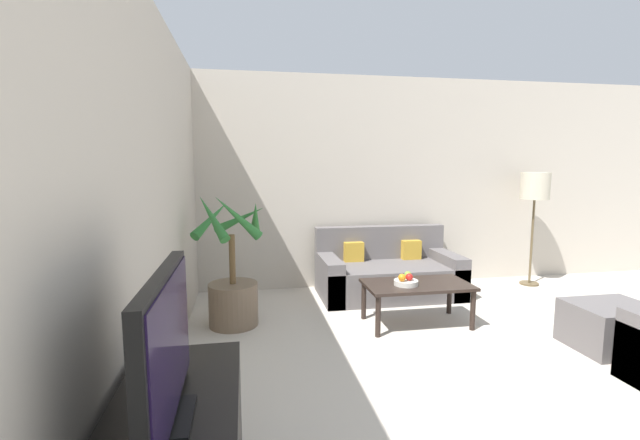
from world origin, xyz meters
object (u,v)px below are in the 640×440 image
(orange_fruit, at_px, (402,278))
(television, at_px, (166,349))
(apple_red, at_px, (409,277))
(sofa_loveseat, at_px, (387,273))
(ottoman, at_px, (611,326))
(floor_lamp, at_px, (535,190))
(potted_palm, at_px, (233,285))
(coffee_table, at_px, (417,288))
(fruit_bowl, at_px, (406,283))
(apple_green, at_px, (408,275))

(orange_fruit, bearing_deg, television, -128.05)
(television, relative_size, apple_red, 11.41)
(sofa_loveseat, distance_m, ottoman, 2.30)
(floor_lamp, xyz_separation_m, ottoman, (-0.62, -1.91, -1.06))
(floor_lamp, height_order, ottoman, floor_lamp)
(potted_palm, bearing_deg, coffee_table, -9.56)
(ottoman, bearing_deg, orange_fruit, 155.33)
(television, xyz_separation_m, fruit_bowl, (1.82, 2.29, -0.48))
(potted_palm, height_order, apple_red, potted_palm)
(floor_lamp, bearing_deg, orange_fruit, -152.51)
(coffee_table, height_order, apple_red, apple_red)
(potted_palm, height_order, apple_green, potted_palm)
(sofa_loveseat, bearing_deg, apple_red, -97.92)
(apple_red, bearing_deg, ottoman, -26.20)
(apple_red, bearing_deg, television, -129.11)
(floor_lamp, bearing_deg, ottoman, -107.85)
(apple_red, height_order, ottoman, apple_red)
(coffee_table, bearing_deg, fruit_bowl, -162.17)
(floor_lamp, relative_size, orange_fruit, 20.27)
(fruit_bowl, bearing_deg, ottoman, -26.42)
(coffee_table, xyz_separation_m, ottoman, (1.44, -0.82, -0.17))
(floor_lamp, height_order, orange_fruit, floor_lamp)
(apple_green, distance_m, ottoman, 1.77)
(potted_palm, xyz_separation_m, ottoman, (3.23, -1.12, -0.21))
(television, bearing_deg, apple_red, 50.89)
(apple_red, xyz_separation_m, orange_fruit, (-0.08, -0.01, 0.00))
(fruit_bowl, distance_m, apple_green, 0.10)
(apple_red, xyz_separation_m, apple_green, (0.02, 0.08, -0.00))
(potted_palm, xyz_separation_m, sofa_loveseat, (1.83, 0.70, -0.14))
(ottoman, bearing_deg, coffee_table, 150.22)
(floor_lamp, relative_size, apple_red, 21.01)
(sofa_loveseat, relative_size, orange_fruit, 22.82)
(coffee_table, relative_size, apple_red, 14.66)
(floor_lamp, xyz_separation_m, apple_red, (-2.16, -1.15, -0.75))
(potted_palm, bearing_deg, orange_fruit, -13.26)
(coffee_table, bearing_deg, apple_green, 166.93)
(potted_palm, bearing_deg, television, -93.55)
(fruit_bowl, height_order, apple_green, apple_green)
(fruit_bowl, height_order, orange_fruit, orange_fruit)
(apple_green, bearing_deg, apple_red, -102.77)
(fruit_bowl, bearing_deg, apple_green, 55.80)
(apple_red, relative_size, orange_fruit, 0.96)
(apple_green, bearing_deg, sofa_loveseat, 82.49)
(fruit_bowl, distance_m, orange_fruit, 0.09)
(potted_palm, bearing_deg, sofa_loveseat, 20.89)
(television, distance_m, sofa_loveseat, 3.94)
(potted_palm, distance_m, ottoman, 3.43)
(television, bearing_deg, coffee_table, 50.05)
(sofa_loveseat, height_order, apple_red, sofa_loveseat)
(potted_palm, relative_size, ottoman, 1.99)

